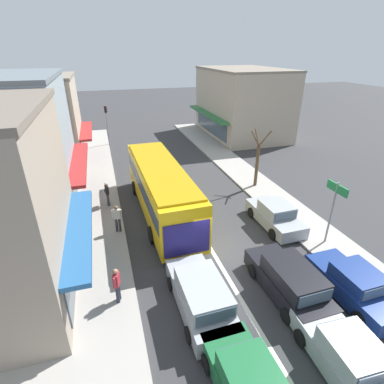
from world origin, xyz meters
TOP-DOWN VIEW (x-y plane):
  - ground_plane at (0.00, 0.00)m, footprint 140.00×140.00m
  - lane_centre_line at (0.00, 4.00)m, footprint 0.20×28.00m
  - sidewalk_left at (-6.80, 6.00)m, footprint 5.20×44.00m
  - kerb_right at (6.20, 6.00)m, footprint 2.80×44.00m
  - shopfront_mid_block at (-10.18, 8.67)m, footprint 7.54×9.32m
  - shopfront_far_end at (-10.18, 17.39)m, footprint 8.20×7.61m
  - building_right_far at (11.48, 21.38)m, footprint 8.75×11.90m
  - city_bus at (-1.68, 4.94)m, footprint 2.91×10.91m
  - sedan_queue_gap_filler at (1.90, -7.10)m, footprint 2.04×4.27m
  - hatchback_adjacent_lane_lead at (-1.57, -6.91)m, footprint 1.88×3.74m
  - wagon_behind_bus_near at (-1.80, -3.26)m, footprint 1.99×4.52m
  - wagon_behind_bus_mid at (2.03, -3.54)m, footprint 2.00×4.53m
  - parked_sedan_kerb_front at (4.56, -4.47)m, footprint 1.94×4.22m
  - parked_sedan_kerb_second at (4.43, 1.59)m, footprint 1.95×4.23m
  - traffic_light_downstreet at (-4.12, 21.24)m, footprint 0.33×0.24m
  - directional_road_sign at (6.11, -0.87)m, footprint 0.10×1.40m
  - street_tree_right at (5.98, 6.92)m, footprint 1.66×1.63m
  - pedestrian_with_handbag_near at (-4.92, 6.81)m, footprint 0.30×0.65m
  - pedestrian_browsing_midblock at (-4.93, -1.94)m, footprint 0.32×0.54m
  - pedestrian_far_walker at (-4.53, 3.40)m, footprint 0.57×0.26m

SIDE VIEW (x-z plane):
  - ground_plane at x=0.00m, z-range 0.00..0.00m
  - lane_centre_line at x=0.00m, z-range 0.00..0.01m
  - kerb_right at x=6.20m, z-range 0.00..0.12m
  - sidewalk_left at x=-6.80m, z-range 0.00..0.14m
  - sedan_queue_gap_filler at x=1.90m, z-range -0.07..1.40m
  - parked_sedan_kerb_front at x=4.56m, z-range -0.07..1.40m
  - parked_sedan_kerb_second at x=4.43m, z-range -0.07..1.40m
  - hatchback_adjacent_lane_lead at x=-1.57m, z-range -0.06..1.48m
  - wagon_behind_bus_near at x=-1.80m, z-range -0.04..1.53m
  - wagon_behind_bus_mid at x=2.03m, z-range -0.04..1.53m
  - pedestrian_browsing_midblock at x=-4.93m, z-range 0.25..1.88m
  - pedestrian_far_walker at x=-4.53m, z-range 0.25..1.88m
  - pedestrian_with_handbag_near at x=-4.92m, z-range 0.25..1.88m
  - city_bus at x=-1.68m, z-range 0.27..3.49m
  - street_tree_right at x=5.98m, z-range -0.12..4.26m
  - directional_road_sign at x=6.11m, z-range 0.88..4.48m
  - traffic_light_downstreet at x=-4.12m, z-range 0.75..4.95m
  - building_right_far at x=11.48m, z-range 0.00..7.56m
  - shopfront_far_end at x=-10.18m, z-range -0.01..7.56m
  - shopfront_mid_block at x=-10.18m, z-range -0.01..8.28m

